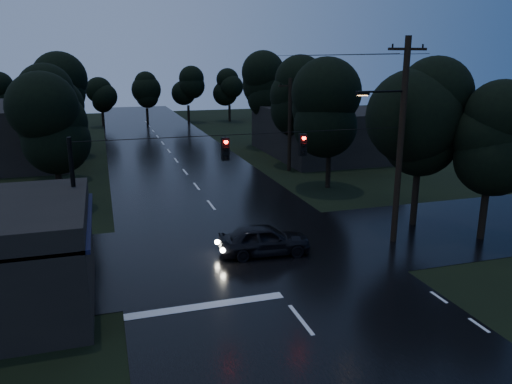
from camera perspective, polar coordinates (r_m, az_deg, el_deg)
main_road at (r=41.19m, az=-8.09°, el=2.26°), size 12.00×120.00×0.02m
cross_street at (r=24.30m, az=-1.13°, el=-6.67°), size 60.00×9.00×0.02m
building_far_right at (r=48.64m, az=7.61°, el=6.85°), size 10.00×14.00×4.40m
building_far_left at (r=50.74m, az=-26.01°, el=6.15°), size 10.00×16.00×5.00m
utility_pole_main at (r=25.07m, az=16.05°, el=5.90°), size 3.50×0.30×10.00m
utility_pole_far at (r=40.73m, az=3.87°, el=7.77°), size 2.00×0.30×7.50m
anchor_pole_left at (r=21.60m, az=-19.90°, el=-1.97°), size 0.18×0.18×6.00m
span_signals at (r=22.10m, az=0.92°, el=5.29°), size 15.00×0.37×1.12m
tree_corner_near at (r=28.07m, az=18.42°, el=8.15°), size 4.48×4.48×9.44m
tree_corner_far at (r=27.10m, az=25.42°, el=5.64°), size 3.92×3.92×8.26m
tree_left_a at (r=32.06m, az=-22.23°, el=7.21°), size 3.92×3.92×8.26m
tree_left_b at (r=40.00m, az=-22.26°, el=9.09°), size 4.20×4.20×8.85m
tree_left_c at (r=49.97m, az=-22.11°, el=10.50°), size 4.48×4.48×9.44m
tree_right_a at (r=35.34m, az=8.52°, el=9.38°), size 4.20×4.20×8.85m
tree_right_b at (r=42.85m, az=4.60°, el=10.96°), size 4.48×4.48×9.44m
tree_right_c at (r=52.42m, az=1.11°, el=12.14°), size 4.76×4.76×10.03m
car at (r=23.58m, az=0.95°, el=-5.45°), size 4.47×2.13×1.47m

